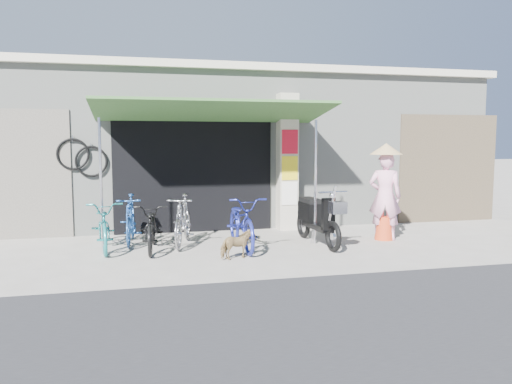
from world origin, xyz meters
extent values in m
plane|color=#9A948B|center=(0.00, 0.00, 0.00)|extent=(80.00, 80.00, 0.00)
cube|color=#2E2E31|center=(0.00, -4.50, 0.01)|extent=(80.00, 6.00, 0.01)
cube|color=#9CA098|center=(0.00, 5.10, 1.75)|extent=(12.00, 5.00, 3.50)
cube|color=beige|center=(0.00, 5.10, 3.58)|extent=(12.30, 5.30, 0.16)
cube|color=black|center=(-1.20, 2.58, 1.25)|extent=(3.40, 0.06, 2.50)
cube|color=black|center=(-1.20, 2.59, 0.55)|extent=(3.06, 0.04, 1.10)
torus|color=black|center=(-3.30, 2.54, 1.55)|extent=(0.65, 0.05, 0.65)
cylinder|color=silver|center=(-3.30, 2.56, 1.87)|extent=(0.02, 0.02, 0.12)
torus|color=black|center=(-3.65, 2.54, 1.70)|extent=(0.65, 0.05, 0.65)
cylinder|color=silver|center=(-3.65, 2.56, 2.02)|extent=(0.02, 0.02, 0.12)
cube|color=#BBB29F|center=(0.85, 2.45, 1.50)|extent=(0.42, 0.42, 3.00)
cube|color=red|center=(0.85, 2.23, 1.95)|extent=(0.36, 0.02, 0.52)
cube|color=yellow|center=(0.85, 2.23, 1.38)|extent=(0.36, 0.02, 0.52)
cube|color=white|center=(0.85, 2.23, 0.82)|extent=(0.36, 0.02, 0.50)
cube|color=#315A28|center=(-0.90, 1.65, 2.55)|extent=(4.60, 1.88, 0.35)
cylinder|color=silver|center=(-3.00, 0.75, 1.18)|extent=(0.05, 0.05, 2.36)
cylinder|color=silver|center=(0.90, 0.75, 1.18)|extent=(0.05, 0.05, 2.36)
cube|color=brown|center=(5.00, 2.59, 1.30)|extent=(2.60, 0.06, 2.60)
cube|color=#6B665B|center=(-5.00, 2.59, 1.30)|extent=(2.60, 0.06, 2.60)
imported|color=#1B7A7C|center=(-2.99, 1.11, 0.45)|extent=(0.78, 1.78, 0.91)
imported|color=#214F98|center=(-2.54, 1.58, 0.47)|extent=(0.55, 1.59, 0.94)
imported|color=black|center=(-2.15, 0.86, 0.44)|extent=(0.70, 1.70, 0.87)
imported|color=#AFAEB3|center=(-1.57, 1.18, 0.48)|extent=(0.85, 1.67, 0.97)
imported|color=navy|center=(-0.55, 0.64, 0.49)|extent=(0.68, 1.88, 0.98)
imported|color=#A17155|center=(-0.79, -0.15, 0.25)|extent=(0.64, 0.45, 0.49)
torus|color=black|center=(0.97, -0.01, 0.28)|extent=(0.13, 0.56, 0.55)
torus|color=black|center=(0.87, 1.35, 0.28)|extent=(0.13, 0.56, 0.55)
cube|color=black|center=(0.92, 0.67, 0.36)|extent=(0.30, 1.01, 0.10)
cube|color=black|center=(0.89, 1.03, 0.59)|extent=(0.31, 0.59, 0.36)
cube|color=black|center=(0.89, 1.03, 0.81)|extent=(0.29, 0.59, 0.09)
cube|color=black|center=(0.95, 0.20, 0.65)|extent=(0.24, 0.12, 0.59)
cylinder|color=silver|center=(0.96, 0.02, 1.07)|extent=(0.55, 0.07, 0.03)
cube|color=silver|center=(0.98, -0.17, 0.82)|extent=(0.29, 0.23, 0.21)
imported|color=#EEA0C0|center=(2.40, 0.82, 0.87)|extent=(0.76, 0.66, 1.74)
cone|color=#C33D1B|center=(2.40, 0.82, 0.23)|extent=(0.38, 0.38, 0.46)
cone|color=tan|center=(2.40, 0.82, 1.81)|extent=(0.64, 0.64, 0.22)
camera|label=1|loc=(-2.38, -8.17, 1.95)|focal=35.00mm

